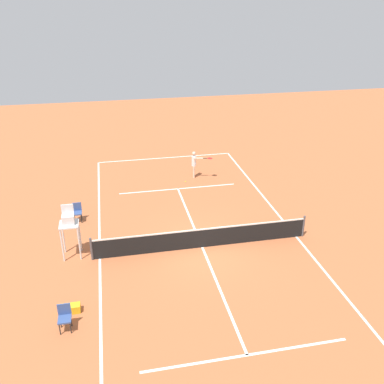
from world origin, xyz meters
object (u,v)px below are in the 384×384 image
object	(u,v)px
player_serving	(195,162)
courtside_chair_mid	(77,211)
courtside_chair_near	(65,316)
equipment_bag	(70,309)
umpire_chair	(69,223)
tennis_ball	(185,182)

from	to	relation	value
player_serving	courtside_chair_mid	xyz separation A→B (m)	(6.90, 4.25, -0.47)
courtside_chair_near	equipment_bag	bearing A→B (deg)	-95.06
courtside_chair_near	courtside_chair_mid	bearing A→B (deg)	-90.87
courtside_chair_mid	equipment_bag	bearing A→B (deg)	89.63
courtside_chair_mid	equipment_bag	world-z (taller)	courtside_chair_mid
courtside_chair_near	equipment_bag	distance (m)	0.91
umpire_chair	courtside_chair_mid	world-z (taller)	umpire_chair
courtside_chair_near	courtside_chair_mid	distance (m)	7.71
tennis_ball	equipment_bag	size ratio (longest dim) A/B	0.09
courtside_chair_near	courtside_chair_mid	size ratio (longest dim) A/B	1.00
tennis_ball	umpire_chair	xyz separation A→B (m)	(6.29, 6.80, 1.57)
umpire_chair	equipment_bag	distance (m)	4.00
tennis_ball	umpire_chair	size ratio (longest dim) A/B	0.03
player_serving	equipment_bag	size ratio (longest dim) A/B	2.22
courtside_chair_mid	equipment_bag	xyz separation A→B (m)	(0.04, 6.88, -0.38)
tennis_ball	courtside_chair_mid	distance (m)	7.21
equipment_bag	player_serving	bearing A→B (deg)	-121.98
tennis_ball	courtside_chair_near	distance (m)	13.00
umpire_chair	courtside_chair_near	size ratio (longest dim) A/B	2.54
tennis_ball	courtside_chair_mid	xyz separation A→B (m)	(6.19, 3.65, 0.50)
courtside_chair_mid	tennis_ball	bearing A→B (deg)	-149.49
courtside_chair_mid	umpire_chair	bearing A→B (deg)	88.19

